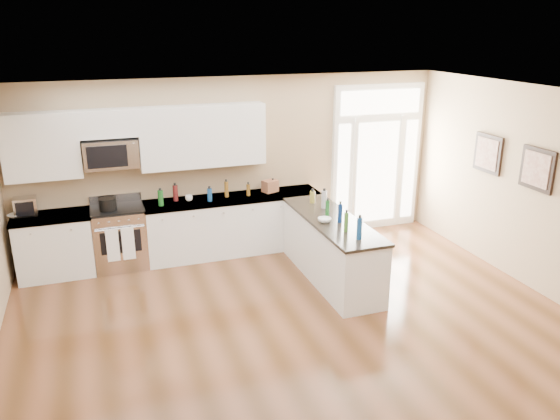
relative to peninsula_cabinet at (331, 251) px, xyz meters
name	(u,v)px	position (x,y,z in m)	size (l,w,h in m)	color
ground	(336,378)	(-0.93, -2.24, -0.43)	(8.00, 8.00, 0.00)	#4D2D15
room_shell	(342,228)	(-0.93, -2.24, 1.27)	(8.00, 8.00, 8.00)	tan
back_cabinet_left	(55,247)	(-3.80, 1.45, 0.00)	(1.10, 0.66, 0.94)	silver
back_cabinet_right	(234,226)	(-1.08, 1.45, 0.00)	(2.85, 0.66, 0.94)	silver
peninsula_cabinet	(331,251)	(0.00, 0.00, 0.00)	(0.69, 2.32, 0.94)	silver
upper_cabinet_left	(41,146)	(-3.81, 1.59, 1.49)	(1.04, 0.33, 0.95)	silver
upper_cabinet_right	(203,136)	(-1.50, 1.59, 1.49)	(1.94, 0.33, 0.95)	silver
upper_cabinet_short	(108,123)	(-2.88, 1.59, 1.77)	(0.82, 0.33, 0.40)	silver
microwave	(111,154)	(-2.88, 1.56, 1.33)	(0.78, 0.41, 0.42)	silver
entry_door	(377,158)	(1.62, 1.71, 0.87)	(1.70, 0.10, 2.60)	white
wall_art_near	(488,154)	(2.54, -0.04, 1.27)	(0.05, 0.58, 0.58)	black
wall_art_far	(537,169)	(2.54, -1.04, 1.27)	(0.05, 0.58, 0.58)	black
kitchen_range	(120,237)	(-2.87, 1.45, 0.04)	(0.77, 0.69, 1.08)	silver
stockpot	(108,204)	(-3.00, 1.39, 0.61)	(0.25, 0.25, 0.20)	black
toaster_oven	(26,206)	(-4.12, 1.57, 0.64)	(0.31, 0.24, 0.26)	silver
cardboard_box	(270,186)	(-0.43, 1.53, 0.60)	(0.24, 0.17, 0.19)	brown
bowl_left	(15,216)	(-4.28, 1.53, 0.53)	(0.19, 0.19, 0.05)	white
bowl_peninsula	(325,220)	(-0.16, -0.11, 0.54)	(0.19, 0.19, 0.06)	white
cup_counter	(189,198)	(-1.78, 1.48, 0.55)	(0.11, 0.11, 0.09)	white
counter_bottles	(268,201)	(-0.73, 0.71, 0.62)	(2.38, 2.46, 0.29)	#19591E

